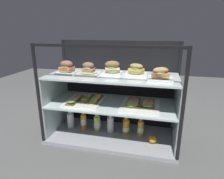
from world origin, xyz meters
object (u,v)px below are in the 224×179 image
object	(u,v)px
juice_bottle_back_center	(84,121)
juice_bottle_front_middle	(110,124)
open_sandwich_tray_center	(85,100)
juice_bottle_front_second	(97,123)
plated_roll_sandwich_near_left_corner	(88,70)
plated_roll_sandwich_right_of_center	(136,71)
plated_roll_sandwich_far_left	(67,68)
orange_fruit_beside_bottles	(153,139)
juice_bottle_near_post	(141,128)
juice_bottle_front_fourth	(71,119)
juice_bottle_front_right_end	(126,127)
open_sandwich_tray_near_right_corner	(140,104)
plated_roll_sandwich_near_right_corner	(112,69)
plated_roll_sandwich_far_right	(160,75)

from	to	relation	value
juice_bottle_back_center	juice_bottle_front_middle	bearing A→B (deg)	0.20
open_sandwich_tray_center	juice_bottle_front_second	xyz separation A→B (m)	(0.10, 0.06, -0.27)
plated_roll_sandwich_near_left_corner	plated_roll_sandwich_right_of_center	xyz separation A→B (m)	(0.43, 0.07, 0.00)
plated_roll_sandwich_far_left	orange_fruit_beside_bottles	distance (m)	1.04
juice_bottle_back_center	juice_bottle_front_second	size ratio (longest dim) A/B	0.97
juice_bottle_near_post	juice_bottle_front_middle	bearing A→B (deg)	-179.34
juice_bottle_front_middle	juice_bottle_front_fourth	bearing A→B (deg)	179.73
plated_roll_sandwich_right_of_center	juice_bottle_front_second	bearing A→B (deg)	-176.60
juice_bottle_front_fourth	juice_bottle_back_center	distance (m)	0.15
plated_roll_sandwich_right_of_center	juice_bottle_front_right_end	xyz separation A→B (m)	(-0.08, -0.02, -0.57)
plated_roll_sandwich_near_left_corner	open_sandwich_tray_near_right_corner	world-z (taller)	plated_roll_sandwich_near_left_corner
open_sandwich_tray_center	juice_bottle_front_middle	distance (m)	0.37
orange_fruit_beside_bottles	juice_bottle_near_post	bearing A→B (deg)	136.72
plated_roll_sandwich_far_left	plated_roll_sandwich_right_of_center	size ratio (longest dim) A/B	0.87
juice_bottle_front_right_end	juice_bottle_front_fourth	bearing A→B (deg)	179.76
open_sandwich_tray_center	juice_bottle_front_right_end	world-z (taller)	open_sandwich_tray_center
juice_bottle_front_middle	orange_fruit_beside_bottles	distance (m)	0.44
plated_roll_sandwich_near_right_corner	juice_bottle_front_right_end	world-z (taller)	plated_roll_sandwich_near_right_corner
juice_bottle_front_second	open_sandwich_tray_center	bearing A→B (deg)	-146.64
plated_roll_sandwich_right_of_center	juice_bottle_front_fourth	xyz separation A→B (m)	(-0.67, -0.01, -0.55)
plated_roll_sandwich_near_left_corner	juice_bottle_front_second	world-z (taller)	plated_roll_sandwich_near_left_corner
plated_roll_sandwich_near_right_corner	juice_bottle_near_post	xyz separation A→B (m)	(0.29, -0.01, -0.57)
plated_roll_sandwich_far_left	plated_roll_sandwich_far_right	size ratio (longest dim) A/B	0.85
juice_bottle_front_second	juice_bottle_front_middle	size ratio (longest dim) A/B	0.94
open_sandwich_tray_near_right_corner	juice_bottle_front_middle	world-z (taller)	open_sandwich_tray_near_right_corner
juice_bottle_front_fourth	juice_bottle_front_right_end	world-z (taller)	juice_bottle_front_fourth
plated_roll_sandwich_far_left	juice_bottle_front_second	xyz separation A→B (m)	(0.27, 0.05, -0.57)
plated_roll_sandwich_near_left_corner	plated_roll_sandwich_far_right	xyz separation A→B (m)	(0.65, -0.06, -0.00)
plated_roll_sandwich_near_left_corner	open_sandwich_tray_center	xyz separation A→B (m)	(-0.04, -0.02, -0.29)
orange_fruit_beside_bottles	plated_roll_sandwich_near_right_corner	bearing A→B (deg)	163.47
open_sandwich_tray_center	juice_bottle_front_fourth	world-z (taller)	open_sandwich_tray_center
plated_roll_sandwich_near_left_corner	juice_bottle_front_right_end	bearing A→B (deg)	8.35
plated_roll_sandwich_far_left	juice_bottle_front_fourth	world-z (taller)	plated_roll_sandwich_far_left
plated_roll_sandwich_far_left	juice_bottle_near_post	world-z (taller)	plated_roll_sandwich_far_left
juice_bottle_back_center	juice_bottle_front_middle	xyz separation A→B (m)	(0.29, 0.00, -0.00)
plated_roll_sandwich_near_right_corner	juice_bottle_front_middle	distance (m)	0.57
juice_bottle_front_right_end	juice_bottle_near_post	size ratio (longest dim) A/B	0.97
juice_bottle_front_fourth	plated_roll_sandwich_near_left_corner	bearing A→B (deg)	-12.72
plated_roll_sandwich_far_left	orange_fruit_beside_bottles	world-z (taller)	plated_roll_sandwich_far_left
plated_roll_sandwich_far_right	juice_bottle_back_center	size ratio (longest dim) A/B	1.02
juice_bottle_front_second	juice_bottle_front_right_end	world-z (taller)	juice_bottle_front_second
juice_bottle_front_second	juice_bottle_near_post	bearing A→B (deg)	1.23
plated_roll_sandwich_far_left	juice_bottle_front_middle	xyz separation A→B (m)	(0.41, 0.06, -0.57)
open_sandwich_tray_near_right_corner	juice_bottle_near_post	distance (m)	0.28
juice_bottle_front_right_end	juice_bottle_front_middle	bearing A→B (deg)	179.83
juice_bottle_front_second	juice_bottle_near_post	distance (m)	0.44
juice_bottle_front_right_end	juice_bottle_near_post	world-z (taller)	juice_bottle_near_post
juice_bottle_near_post	orange_fruit_beside_bottles	world-z (taller)	juice_bottle_near_post
juice_bottle_near_post	juice_bottle_front_fourth	bearing A→B (deg)	-179.89
plated_roll_sandwich_far_left	juice_bottle_front_right_end	bearing A→B (deg)	5.58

